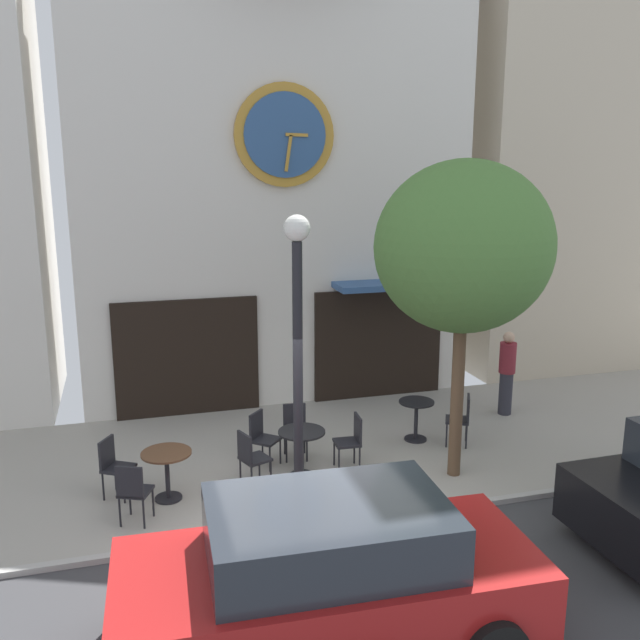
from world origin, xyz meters
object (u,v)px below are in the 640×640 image
street_tree (464,248)px  pedestrian_maroon (507,372)px  cafe_table_center_right (167,465)px  cafe_chair_near_lamp (462,416)px  cafe_chair_mid_row (113,463)px  cafe_chair_outer (133,489)px  cafe_chair_right_end (250,455)px  street_lamp (298,364)px  cafe_table_center (302,444)px  cafe_chair_by_entrance (261,435)px  cafe_table_rightmost (416,414)px  cafe_chair_facing_wall (295,426)px  cafe_chair_near_tree (352,438)px  parked_car_red (329,575)px

street_tree → pedestrian_maroon: bearing=44.8°
cafe_table_center_right → cafe_chair_near_lamp: 5.14m
cafe_chair_mid_row → cafe_chair_outer: bearing=-74.4°
cafe_table_center_right → cafe_chair_right_end: (1.24, 0.03, -0.01)m
pedestrian_maroon → cafe_chair_near_lamp: bearing=-143.3°
cafe_chair_mid_row → street_tree: bearing=-7.8°
cafe_chair_right_end → cafe_chair_mid_row: size_ratio=1.00×
street_lamp → cafe_chair_outer: 2.81m
cafe_table_center → cafe_chair_by_entrance: bearing=131.7°
street_lamp → cafe_table_rightmost: 3.55m
cafe_chair_outer → cafe_chair_facing_wall: 3.11m
street_lamp → cafe_chair_right_end: 1.85m
cafe_table_rightmost → cafe_chair_right_end: (-3.17, -1.03, 0.04)m
street_lamp → cafe_chair_facing_wall: street_lamp is taller
street_tree → cafe_table_center_right: bearing=174.9°
street_tree → cafe_table_center: street_tree is taller
street_lamp → cafe_chair_near_tree: (1.13, 0.95, -1.60)m
cafe_table_center → cafe_chair_near_tree: bearing=4.4°
street_lamp → cafe_chair_near_lamp: (3.29, 1.35, -1.60)m
cafe_chair_mid_row → cafe_chair_near_tree: same height
street_tree → parked_car_red: (-3.05, -3.22, -2.86)m
cafe_chair_outer → cafe_chair_mid_row: same height
cafe_table_center_right → cafe_chair_right_end: 1.24m
cafe_table_center → cafe_chair_facing_wall: size_ratio=0.85×
cafe_table_center_right → cafe_chair_near_lamp: cafe_chair_near_lamp is taller
cafe_chair_facing_wall → parked_car_red: 4.66m
cafe_table_center → parked_car_red: 3.87m
cafe_chair_right_end → cafe_chair_outer: 1.86m
cafe_table_center_right → cafe_chair_near_tree: (2.94, 0.25, -0.01)m
cafe_chair_outer → cafe_chair_by_entrance: same height
cafe_table_center_right → cafe_chair_near_tree: bearing=5.0°
cafe_table_center → cafe_chair_right_end: bearing=-169.2°
cafe_chair_by_entrance → cafe_chair_mid_row: bearing=-168.7°
cafe_chair_mid_row → cafe_chair_by_entrance: (2.32, 0.46, 0.00)m
cafe_chair_outer → pedestrian_maroon: (7.13, 2.42, 0.33)m
cafe_chair_facing_wall → cafe_chair_by_entrance: bearing=-162.5°
parked_car_red → cafe_chair_near_tree: bearing=68.2°
cafe_chair_by_entrance → parked_car_red: bearing=-92.2°
street_lamp → cafe_chair_right_end: bearing=128.0°
cafe_chair_right_end → cafe_chair_facing_wall: 1.33m
cafe_chair_by_entrance → parked_car_red: 4.41m
cafe_table_center_right → cafe_table_rightmost: bearing=13.5°
pedestrian_maroon → parked_car_red: (-5.25, -5.41, -0.10)m
cafe_chair_right_end → cafe_table_rightmost: bearing=18.0°
cafe_chair_outer → cafe_chair_by_entrance: size_ratio=1.00×
street_lamp → cafe_chair_right_end: street_lamp is taller
cafe_chair_facing_wall → parked_car_red: size_ratio=0.21×
parked_car_red → cafe_chair_facing_wall: bearing=80.4°
cafe_chair_right_end → cafe_chair_by_entrance: same height
cafe_table_center → cafe_chair_right_end: size_ratio=0.85×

